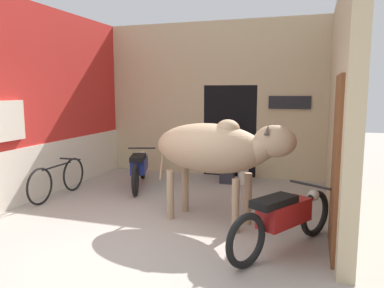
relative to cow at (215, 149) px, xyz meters
name	(u,v)px	position (x,y,z in m)	size (l,w,h in m)	color
ground_plane	(118,251)	(-0.87, -1.33, -1.10)	(30.00, 30.00, 0.00)	#9E9389
wall_left_shopfront	(53,104)	(-3.42, 0.85, 0.57)	(0.25, 4.37, 3.44)	red
wall_back_with_doorway	(221,111)	(-0.72, 3.30, 0.37)	(4.95, 0.93, 3.44)	#C6B289
wall_right_with_door	(341,106)	(1.69, 0.81, 0.60)	(0.22, 4.37, 3.44)	#C6B289
cow	(215,149)	(0.00, 0.00, 0.00)	(2.21, 1.14, 1.52)	tan
motorcycle_near	(284,217)	(1.03, -0.69, -0.68)	(1.09, 1.75, 0.74)	black
motorcycle_far	(139,167)	(-1.98, 1.55, -0.69)	(0.83, 1.87, 0.71)	black
bicycle	(58,179)	(-3.04, 0.39, -0.77)	(0.44, 1.60, 0.65)	black
shopkeeper_seated	(229,154)	(-0.34, 2.44, -0.49)	(0.42, 0.33, 1.18)	#282833
plastic_stool	(243,174)	(-0.02, 2.40, -0.88)	(0.31, 0.31, 0.40)	beige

